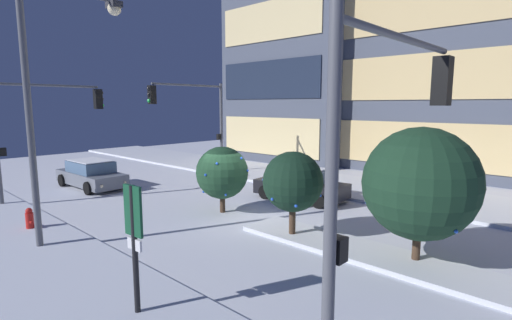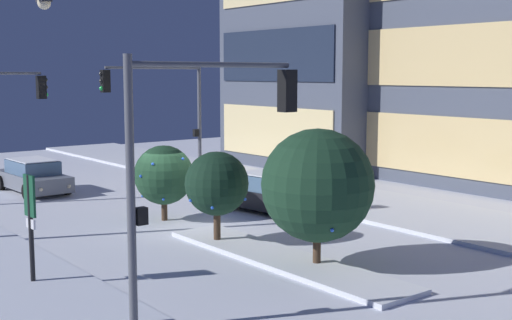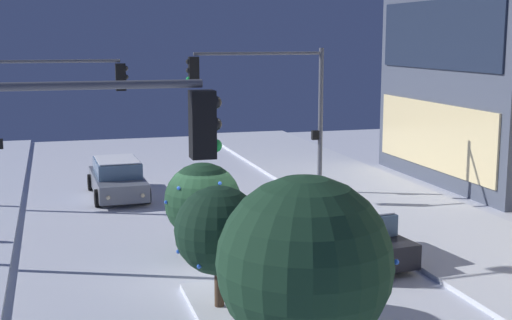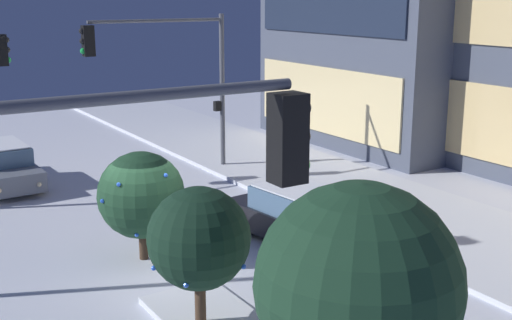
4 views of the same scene
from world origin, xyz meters
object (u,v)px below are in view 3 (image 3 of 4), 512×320
Objects in this scene: decorated_tree_median at (219,231)px; decorated_tree_left_of_median at (305,264)px; traffic_light_corner_far_left at (268,94)px; car_near at (117,179)px; car_far at (350,234)px; traffic_light_corner_near_right at (34,199)px; traffic_light_corner_near_left at (49,103)px; decorated_tree_right_of_median at (203,201)px.

decorated_tree_median is 0.76× the size of decorated_tree_left_of_median.
car_near is at bearing -18.94° from traffic_light_corner_far_left.
traffic_light_corner_far_left reaches higher than car_far.
car_near is 12.83m from decorated_tree_median.
traffic_light_corner_near_right is 4.78m from decorated_tree_left_of_median.
traffic_light_corner_far_left is 8.06m from traffic_light_corner_near_left.
car_near is 1.75× the size of decorated_tree_right_of_median.
traffic_light_corner_near_right reaches higher than decorated_tree_right_of_median.
car_far is 1.17× the size of decorated_tree_left_of_median.
car_far is 0.79× the size of traffic_light_corner_near_right.
traffic_light_corner_far_left reaches higher than traffic_light_corner_near_left.
traffic_light_corner_near_right is 0.99× the size of traffic_light_corner_far_left.
decorated_tree_right_of_median reaches higher than car_near.
car_near is 1.64× the size of decorated_tree_median.
car_far is 4.22m from decorated_tree_right_of_median.
car_far is 5.43m from decorated_tree_median.
decorated_tree_median is at bearing -170.67° from decorated_tree_left_of_median.
traffic_light_corner_near_right is 16.57m from traffic_light_corner_near_left.
car_far is 11.71m from traffic_light_corner_near_right.
traffic_light_corner_far_left is (1.91, 5.58, 3.31)m from car_near.
car_far is at bearing 74.58° from decorated_tree_right_of_median.
car_near is 1.06× the size of car_far.
traffic_light_corner_near_left is (-16.57, 0.19, -0.10)m from traffic_light_corner_near_right.
traffic_light_corner_far_left is at bearing -6.53° from traffic_light_corner_near_left.
traffic_light_corner_near_left reaches higher than decorated_tree_right_of_median.
car_far is at bearing -47.89° from traffic_light_corner_near_left.
traffic_light_corner_far_left reaches higher than car_near.
car_far is at bearing 123.10° from decorated_tree_median.
decorated_tree_right_of_median is at bearing 59.68° from traffic_light_corner_far_left.
decorated_tree_median reaches higher than car_near.
traffic_light_corner_far_left is at bearing 157.59° from decorated_tree_median.
car_far is 1.54× the size of decorated_tree_median.
traffic_light_corner_far_left is 2.10× the size of decorated_tree_right_of_median.
traffic_light_corner_far_left reaches higher than decorated_tree_right_of_median.
traffic_light_corner_near_right reaches higher than decorated_tree_median.
decorated_tree_median is at bearing -73.15° from traffic_light_corner_near_left.
traffic_light_corner_far_left is 1.05× the size of traffic_light_corner_near_left.
traffic_light_corner_near_right is at bearing -77.23° from decorated_tree_left_of_median.
traffic_light_corner_far_left is at bearing 165.39° from decorated_tree_left_of_median.
traffic_light_corner_far_left is 11.88m from decorated_tree_median.
traffic_light_corner_far_left reaches higher than decorated_tree_left_of_median.
decorated_tree_right_of_median is (-8.83, 4.21, -2.28)m from traffic_light_corner_near_right.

